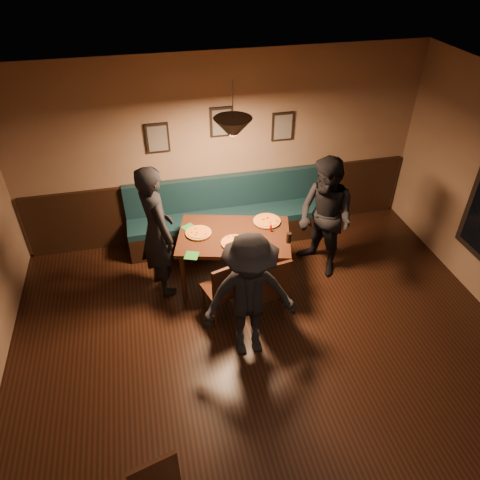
{
  "coord_description": "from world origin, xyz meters",
  "views": [
    {
      "loc": [
        -1.11,
        -2.44,
        4.23
      ],
      "look_at": [
        -0.1,
        1.9,
        0.95
      ],
      "focal_mm": 33.62,
      "sensor_mm": 36.0,
      "label": 1
    }
  ],
  "objects_px": {
    "diner_right": "(325,218)",
    "soda_glass": "(289,238)",
    "booth_bench": "(227,214)",
    "diner_front": "(250,298)",
    "tabasco_bottle": "(271,227)",
    "chair_near_left": "(221,288)",
    "diner_left": "(157,232)",
    "dining_table": "(234,258)",
    "chair_near_right": "(267,286)"
  },
  "relations": [
    {
      "from": "chair_near_right",
      "to": "diner_right",
      "type": "distance_m",
      "value": 1.3
    },
    {
      "from": "booth_bench",
      "to": "chair_near_left",
      "type": "bearing_deg",
      "value": -104.51
    },
    {
      "from": "booth_bench",
      "to": "diner_front",
      "type": "relative_size",
      "value": 1.84
    },
    {
      "from": "diner_left",
      "to": "diner_right",
      "type": "relative_size",
      "value": 1.06
    },
    {
      "from": "diner_front",
      "to": "chair_near_left",
      "type": "bearing_deg",
      "value": 109.13
    },
    {
      "from": "tabasco_bottle",
      "to": "diner_front",
      "type": "bearing_deg",
      "value": -116.07
    },
    {
      "from": "booth_bench",
      "to": "diner_front",
      "type": "bearing_deg",
      "value": -95.2
    },
    {
      "from": "diner_right",
      "to": "diner_left",
      "type": "bearing_deg",
      "value": -117.38
    },
    {
      "from": "dining_table",
      "to": "soda_glass",
      "type": "relative_size",
      "value": 10.45
    },
    {
      "from": "chair_near_right",
      "to": "chair_near_left",
      "type": "bearing_deg",
      "value": 158.04
    },
    {
      "from": "booth_bench",
      "to": "diner_left",
      "type": "relative_size",
      "value": 1.62
    },
    {
      "from": "diner_right",
      "to": "soda_glass",
      "type": "xyz_separation_m",
      "value": [
        -0.61,
        -0.29,
        -0.02
      ]
    },
    {
      "from": "dining_table",
      "to": "chair_near_left",
      "type": "distance_m",
      "value": 0.69
    },
    {
      "from": "booth_bench",
      "to": "dining_table",
      "type": "bearing_deg",
      "value": -96.01
    },
    {
      "from": "chair_near_left",
      "to": "chair_near_right",
      "type": "height_order",
      "value": "chair_near_right"
    },
    {
      "from": "chair_near_left",
      "to": "tabasco_bottle",
      "type": "distance_m",
      "value": 1.06
    },
    {
      "from": "chair_near_right",
      "to": "diner_right",
      "type": "bearing_deg",
      "value": 26.72
    },
    {
      "from": "dining_table",
      "to": "chair_near_right",
      "type": "height_order",
      "value": "chair_near_right"
    },
    {
      "from": "chair_near_left",
      "to": "soda_glass",
      "type": "xyz_separation_m",
      "value": [
        0.95,
        0.3,
        0.4
      ]
    },
    {
      "from": "diner_left",
      "to": "soda_glass",
      "type": "bearing_deg",
      "value": -122.89
    },
    {
      "from": "diner_front",
      "to": "tabasco_bottle",
      "type": "bearing_deg",
      "value": 64.91
    },
    {
      "from": "chair_near_right",
      "to": "diner_front",
      "type": "height_order",
      "value": "diner_front"
    },
    {
      "from": "booth_bench",
      "to": "diner_left",
      "type": "height_order",
      "value": "diner_left"
    },
    {
      "from": "chair_near_right",
      "to": "tabasco_bottle",
      "type": "relative_size",
      "value": 7.75
    },
    {
      "from": "dining_table",
      "to": "diner_left",
      "type": "xyz_separation_m",
      "value": [
        -0.98,
        0.09,
        0.53
      ]
    },
    {
      "from": "diner_left",
      "to": "diner_front",
      "type": "distance_m",
      "value": 1.61
    },
    {
      "from": "diner_right",
      "to": "tabasco_bottle",
      "type": "bearing_deg",
      "value": -113.51
    },
    {
      "from": "diner_right",
      "to": "soda_glass",
      "type": "relative_size",
      "value": 12.43
    },
    {
      "from": "booth_bench",
      "to": "soda_glass",
      "type": "height_order",
      "value": "booth_bench"
    },
    {
      "from": "dining_table",
      "to": "diner_front",
      "type": "relative_size",
      "value": 0.89
    },
    {
      "from": "chair_near_right",
      "to": "tabasco_bottle",
      "type": "height_order",
      "value": "chair_near_right"
    },
    {
      "from": "booth_bench",
      "to": "soda_glass",
      "type": "distance_m",
      "value": 1.42
    },
    {
      "from": "chair_near_left",
      "to": "chair_near_right",
      "type": "relative_size",
      "value": 0.93
    },
    {
      "from": "chair_near_left",
      "to": "diner_left",
      "type": "xyz_separation_m",
      "value": [
        -0.68,
        0.71,
        0.47
      ]
    },
    {
      "from": "booth_bench",
      "to": "diner_right",
      "type": "relative_size",
      "value": 1.73
    },
    {
      "from": "booth_bench",
      "to": "chair_near_left",
      "type": "xyz_separation_m",
      "value": [
        -0.41,
        -1.57,
        -0.05
      ]
    },
    {
      "from": "diner_left",
      "to": "tabasco_bottle",
      "type": "xyz_separation_m",
      "value": [
        1.48,
        -0.13,
        -0.08
      ]
    },
    {
      "from": "dining_table",
      "to": "diner_left",
      "type": "bearing_deg",
      "value": -170.49
    },
    {
      "from": "booth_bench",
      "to": "dining_table",
      "type": "relative_size",
      "value": 2.05
    },
    {
      "from": "dining_table",
      "to": "diner_left",
      "type": "height_order",
      "value": "diner_left"
    },
    {
      "from": "tabasco_bottle",
      "to": "diner_right",
      "type": "bearing_deg",
      "value": 0.97
    },
    {
      "from": "booth_bench",
      "to": "soda_glass",
      "type": "xyz_separation_m",
      "value": [
        0.55,
        -1.26,
        0.35
      ]
    },
    {
      "from": "soda_glass",
      "to": "diner_right",
      "type": "bearing_deg",
      "value": 25.65
    },
    {
      "from": "soda_glass",
      "to": "tabasco_bottle",
      "type": "distance_m",
      "value": 0.32
    },
    {
      "from": "chair_near_left",
      "to": "tabasco_bottle",
      "type": "relative_size",
      "value": 7.21
    },
    {
      "from": "booth_bench",
      "to": "diner_left",
      "type": "bearing_deg",
      "value": -141.65
    },
    {
      "from": "chair_near_left",
      "to": "diner_front",
      "type": "relative_size",
      "value": 0.56
    },
    {
      "from": "diner_right",
      "to": "diner_front",
      "type": "distance_m",
      "value": 1.83
    },
    {
      "from": "booth_bench",
      "to": "dining_table",
      "type": "xyz_separation_m",
      "value": [
        -0.1,
        -0.95,
        -0.11
      ]
    },
    {
      "from": "diner_right",
      "to": "tabasco_bottle",
      "type": "xyz_separation_m",
      "value": [
        -0.77,
        -0.01,
        -0.02
      ]
    }
  ]
}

